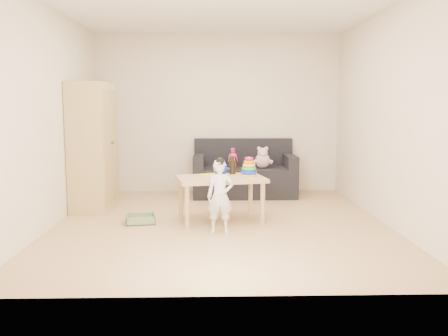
{
  "coord_description": "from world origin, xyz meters",
  "views": [
    {
      "loc": [
        -0.1,
        -5.66,
        1.42
      ],
      "look_at": [
        0.05,
        0.25,
        0.65
      ],
      "focal_mm": 38.0,
      "sensor_mm": 36.0,
      "label": 1
    }
  ],
  "objects_px": {
    "sofa": "(244,182)",
    "toddler": "(220,197)",
    "wardrobe": "(93,146)",
    "play_table": "(221,199)"
  },
  "relations": [
    {
      "from": "sofa",
      "to": "toddler",
      "type": "relative_size",
      "value": 1.99
    },
    {
      "from": "sofa",
      "to": "toddler",
      "type": "height_order",
      "value": "toddler"
    },
    {
      "from": "wardrobe",
      "to": "play_table",
      "type": "relative_size",
      "value": 1.65
    },
    {
      "from": "wardrobe",
      "to": "toddler",
      "type": "relative_size",
      "value": 2.15
    },
    {
      "from": "play_table",
      "to": "toddler",
      "type": "height_order",
      "value": "toddler"
    },
    {
      "from": "play_table",
      "to": "toddler",
      "type": "xyz_separation_m",
      "value": [
        -0.02,
        -0.54,
        0.13
      ]
    },
    {
      "from": "wardrobe",
      "to": "play_table",
      "type": "xyz_separation_m",
      "value": [
        1.75,
        -0.82,
        -0.59
      ]
    },
    {
      "from": "toddler",
      "to": "wardrobe",
      "type": "bearing_deg",
      "value": 141.08
    },
    {
      "from": "play_table",
      "to": "sofa",
      "type": "bearing_deg",
      "value": 76.32
    },
    {
      "from": "wardrobe",
      "to": "toddler",
      "type": "xyz_separation_m",
      "value": [
        1.74,
        -1.36,
        -0.47
      ]
    }
  ]
}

